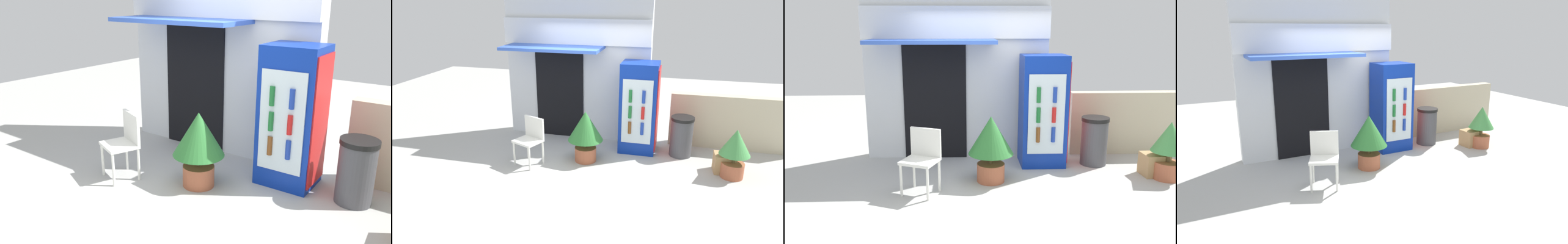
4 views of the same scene
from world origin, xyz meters
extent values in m
plane|color=#B2B2AD|center=(0.00, 0.00, 0.00)|extent=(16.00, 16.00, 0.00)
cube|color=silver|center=(-0.53, 1.59, 1.56)|extent=(3.10, 0.27, 3.11)
cube|color=white|center=(-0.53, 1.41, 2.31)|extent=(3.10, 0.08, 0.52)
cube|color=blue|center=(-0.91, 1.05, 2.02)|extent=(1.99, 0.82, 0.06)
cube|color=black|center=(-0.91, 1.44, 0.98)|extent=(1.06, 0.03, 1.97)
cube|color=#0C2D9E|center=(0.87, 1.07, 0.90)|extent=(0.71, 0.62, 1.81)
cube|color=silver|center=(0.87, 0.75, 0.90)|extent=(0.57, 0.02, 1.27)
cube|color=red|center=(1.23, 1.07, 0.90)|extent=(0.02, 0.56, 1.63)
cylinder|color=brown|center=(0.74, 0.73, 0.59)|extent=(0.06, 0.06, 0.24)
cylinder|color=#1938A5|center=(0.98, 0.73, 0.59)|extent=(0.06, 0.06, 0.24)
cylinder|color=#196B2D|center=(0.74, 0.73, 0.90)|extent=(0.06, 0.06, 0.24)
cylinder|color=red|center=(0.98, 0.73, 0.90)|extent=(0.06, 0.06, 0.24)
cylinder|color=#196B2D|center=(0.73, 0.73, 1.22)|extent=(0.06, 0.06, 0.24)
cylinder|color=#1938A5|center=(0.99, 0.73, 1.22)|extent=(0.06, 0.06, 0.24)
cylinder|color=white|center=(-1.27, -0.21, 0.22)|extent=(0.04, 0.04, 0.45)
cylinder|color=white|center=(-0.90, -0.36, 0.22)|extent=(0.04, 0.04, 0.45)
cylinder|color=white|center=(-1.13, 0.12, 0.22)|extent=(0.04, 0.04, 0.45)
cylinder|color=white|center=(-0.77, -0.03, 0.22)|extent=(0.04, 0.04, 0.45)
cube|color=white|center=(-1.02, -0.12, 0.47)|extent=(0.57, 0.55, 0.04)
cube|color=white|center=(-0.95, 0.05, 0.69)|extent=(0.43, 0.21, 0.40)
cylinder|color=#AD5B3D|center=(-0.03, 0.29, 0.14)|extent=(0.41, 0.41, 0.28)
cylinder|color=brown|center=(-0.03, 0.29, 0.35)|extent=(0.05, 0.05, 0.15)
cone|color=#2D7533|center=(-0.03, 0.29, 0.71)|extent=(0.66, 0.66, 0.56)
cylinder|color=#AD5B3D|center=(2.62, 0.28, 0.14)|extent=(0.39, 0.39, 0.27)
cylinder|color=brown|center=(2.62, 0.28, 0.35)|extent=(0.05, 0.05, 0.16)
cone|color=#47994C|center=(2.62, 0.28, 0.66)|extent=(0.52, 0.52, 0.45)
cylinder|color=#47474C|center=(1.73, 1.00, 0.37)|extent=(0.43, 0.43, 0.74)
cylinder|color=black|center=(1.73, 1.00, 0.77)|extent=(0.45, 0.45, 0.06)
cube|color=beige|center=(2.75, 1.62, 0.56)|extent=(2.56, 0.23, 1.12)
cube|color=tan|center=(2.50, 0.45, 0.17)|extent=(0.38, 0.35, 0.35)
camera|label=1|loc=(2.69, -3.59, 2.40)|focal=36.99mm
camera|label=2|loc=(1.63, -5.96, 3.08)|focal=33.96mm
camera|label=3|loc=(-0.40, -5.35, 2.27)|focal=37.18mm
camera|label=4|loc=(-2.65, -5.14, 2.49)|focal=32.31mm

